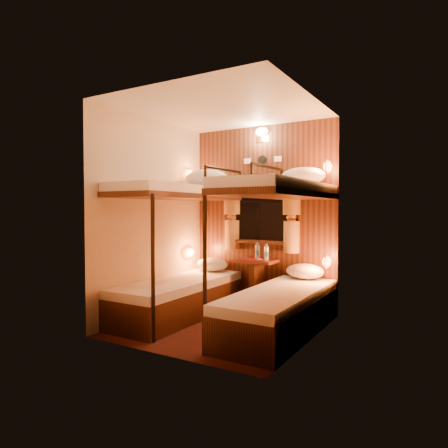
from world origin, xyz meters
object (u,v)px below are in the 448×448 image
Objects in this scene: bunk_left at (180,271)px; bunk_right at (280,280)px; bottle_left at (257,252)px; bottle_right at (266,253)px; table at (256,278)px.

bunk_right is (1.30, 0.00, 0.00)m from bunk_left.
bunk_left is 1.00× the size of bunk_right.
bottle_right is (0.16, -0.07, -0.00)m from bottle_left.
table is at bearing -74.94° from bottle_left.
bunk_right reaches higher than table.
bottle_right is (0.14, -0.01, 0.33)m from table.
bottle_left is (-0.66, 0.84, 0.18)m from bunk_right.
bunk_left is 1.12m from bottle_right.
bunk_left and bunk_right have the same top height.
bunk_left reaches higher than bottle_right.
table is 0.33m from bottle_left.
bunk_left is 2.90× the size of table.
bottle_right is at bearing -3.67° from table.
bunk_right is 0.94m from bottle_right.
bunk_left is 9.06× the size of bottle_right.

